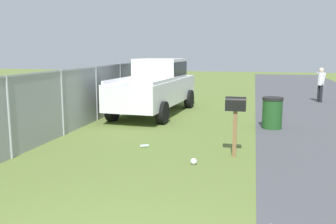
# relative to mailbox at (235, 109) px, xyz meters

# --- Properties ---
(mailbox) EXTENTS (0.23, 0.46, 1.39)m
(mailbox) POSITION_rel_mailbox_xyz_m (0.00, 0.00, 0.00)
(mailbox) COLOR brown
(mailbox) RESTS_ON ground
(pickup_truck) EXTENTS (5.66, 2.39, 2.09)m
(pickup_truck) POSITION_rel_mailbox_xyz_m (5.43, 3.28, 0.00)
(pickup_truck) COLOR silver
(pickup_truck) RESTS_ON ground
(trash_bin) EXTENTS (0.64, 0.64, 0.98)m
(trash_bin) POSITION_rel_mailbox_xyz_m (3.44, -0.98, -0.61)
(trash_bin) COLOR #1E4C1E
(trash_bin) RESTS_ON ground
(pedestrian) EXTENTS (0.43, 0.37, 1.61)m
(pedestrian) POSITION_rel_mailbox_xyz_m (10.12, -3.43, -0.18)
(pedestrian) COLOR black
(pedestrian) RESTS_ON ground
(fence_section) EXTENTS (16.79, 0.07, 1.88)m
(fence_section) POSITION_rel_mailbox_xyz_m (2.29, 4.91, -0.09)
(fence_section) COLOR #9EA3A8
(fence_section) RESTS_ON ground
(litter_bottle_near_hydrant) EXTENTS (0.18, 0.22, 0.07)m
(litter_bottle_near_hydrant) POSITION_rel_mailbox_xyz_m (0.32, 2.26, -1.07)
(litter_bottle_near_hydrant) COLOR #B2D8BF
(litter_bottle_near_hydrant) RESTS_ON ground
(litter_bag_midfield_b) EXTENTS (0.14, 0.14, 0.14)m
(litter_bag_midfield_b) POSITION_rel_mailbox_xyz_m (-0.83, 0.81, -1.03)
(litter_bag_midfield_b) COLOR silver
(litter_bag_midfield_b) RESTS_ON ground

